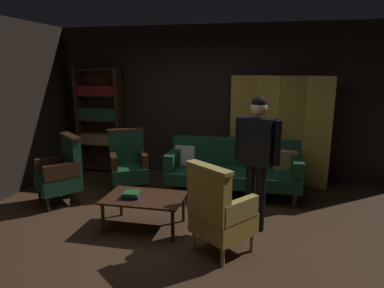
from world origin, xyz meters
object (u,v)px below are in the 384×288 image
at_px(folding_screen, 279,129).
at_px(velvet_couch, 233,167).
at_px(armchair_wing_right, 62,172).
at_px(coffee_table, 144,200).
at_px(book_green_cloth, 132,193).
at_px(standing_figure, 257,151).
at_px(book_navy_cloth, 132,196).
at_px(armchair_wing_left, 128,163).
at_px(bookshelf, 100,118).
at_px(armchair_gilt_accent, 219,211).

height_order(folding_screen, velvet_couch, folding_screen).
height_order(velvet_couch, armchair_wing_right, armchair_wing_right).
distance_m(coffee_table, book_green_cloth, 0.19).
bearing_deg(standing_figure, book_navy_cloth, -168.16).
xyz_separation_m(coffee_table, book_navy_cloth, (-0.15, -0.06, 0.07)).
relative_size(folding_screen, velvet_couch, 0.90).
relative_size(armchair_wing_left, standing_figure, 0.61).
distance_m(coffee_table, book_navy_cloth, 0.17).
distance_m(velvet_couch, armchair_wing_right, 2.68).
bearing_deg(armchair_wing_left, bookshelf, 133.80).
height_order(velvet_couch, armchair_wing_left, armchair_wing_left).
relative_size(folding_screen, bookshelf, 0.93).
bearing_deg(armchair_gilt_accent, velvet_couch, 90.47).
distance_m(coffee_table, standing_figure, 1.55).
bearing_deg(armchair_wing_left, book_green_cloth, -65.49).
bearing_deg(standing_figure, armchair_gilt_accent, -119.33).
height_order(bookshelf, book_navy_cloth, bookshelf).
relative_size(velvet_couch, book_navy_cloth, 11.48).
bearing_deg(armchair_gilt_accent, bookshelf, 136.13).
bearing_deg(velvet_couch, folding_screen, 42.52).
distance_m(armchair_wing_left, standing_figure, 2.34).
bearing_deg(book_green_cloth, armchair_wing_left, 114.51).
height_order(armchair_wing_right, book_green_cloth, armchair_wing_right).
bearing_deg(armchair_gilt_accent, armchair_wing_right, 159.80).
xyz_separation_m(velvet_couch, book_green_cloth, (-1.14, -1.53, 0.03)).
distance_m(folding_screen, armchair_wing_right, 3.63).
height_order(velvet_couch, standing_figure, standing_figure).
xyz_separation_m(coffee_table, armchair_wing_left, (-0.71, 1.17, 0.12)).
height_order(velvet_couch, armchair_gilt_accent, armchair_gilt_accent).
relative_size(bookshelf, velvet_couch, 0.97).
bearing_deg(armchair_wing_right, book_green_cloth, -23.34).
height_order(folding_screen, coffee_table, folding_screen).
relative_size(armchair_gilt_accent, armchair_wing_right, 1.00).
xyz_separation_m(book_navy_cloth, book_green_cloth, (0.00, 0.00, 0.04)).
bearing_deg(armchair_gilt_accent, book_navy_cloth, 163.66).
relative_size(velvet_couch, coffee_table, 2.12).
relative_size(armchair_wing_right, book_navy_cloth, 5.63).
bearing_deg(book_navy_cloth, book_green_cloth, 0.00).
distance_m(armchair_gilt_accent, armchair_wing_right, 2.69).
bearing_deg(standing_figure, coffee_table, -169.31).
bearing_deg(armchair_wing_left, book_navy_cloth, -65.49).
xyz_separation_m(bookshelf, book_green_cloth, (1.56, -2.27, -0.59)).
distance_m(folding_screen, book_green_cloth, 2.91).
bearing_deg(armchair_wing_right, velvet_couch, 20.56).
bearing_deg(armchair_wing_left, folding_screen, 21.48).
distance_m(armchair_gilt_accent, standing_figure, 0.93).
xyz_separation_m(coffee_table, book_green_cloth, (-0.15, -0.06, 0.10)).
height_order(coffee_table, armchair_gilt_accent, armchair_gilt_accent).
bearing_deg(book_navy_cloth, velvet_couch, 53.22).
bearing_deg(book_green_cloth, velvet_couch, 53.22).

